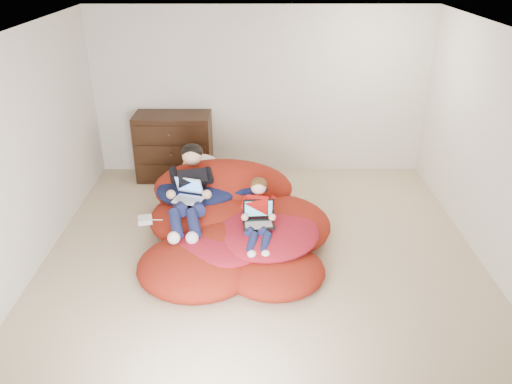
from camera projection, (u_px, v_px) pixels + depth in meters
name	position (u px, v px, depth m)	size (l,w,h in m)	color
room_shell	(262.00, 240.00, 5.68)	(5.10, 5.10, 2.77)	tan
dresser	(174.00, 147.00, 7.52)	(1.12, 0.62, 1.00)	black
beanbag_pile	(232.00, 225.00, 5.92)	(2.23, 2.34, 0.88)	maroon
cream_pillow	(201.00, 166.00, 6.58)	(0.49, 0.31, 0.31)	beige
older_boy	(190.00, 186.00, 5.92)	(0.45, 1.32, 0.72)	black
younger_boy	(259.00, 212.00, 5.50)	(0.31, 0.87, 0.59)	red
laptop_white	(189.00, 193.00, 5.82)	(0.38, 0.40, 0.23)	silver
laptop_black	(259.00, 217.00, 5.48)	(0.36, 0.30, 0.25)	black
power_adapter	(145.00, 220.00, 5.70)	(0.16, 0.16, 0.06)	silver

